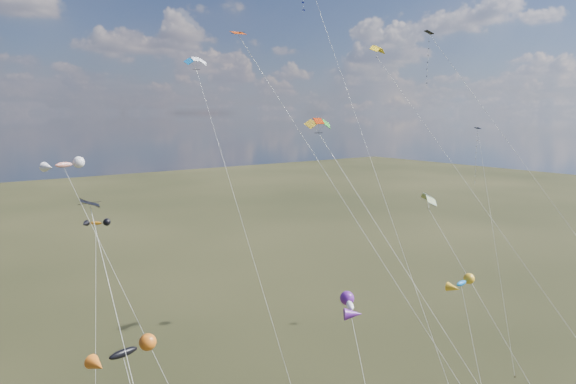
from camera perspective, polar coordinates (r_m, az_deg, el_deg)
diamond_black_high at (r=63.92m, az=16.75°, el=12.29°), size 16.83×21.25×35.29m
diamond_navy_tall at (r=54.21m, az=2.90°, el=18.97°), size 5.78×27.54×41.15m
diamond_black_mid at (r=25.95m, az=-18.13°, el=-14.26°), size 1.48×19.19×21.29m
diamond_navy_right at (r=64.71m, az=20.31°, el=2.95°), size 8.61×11.46×24.14m
diamond_orange_center at (r=35.81m, az=3.49°, el=3.47°), size 10.14×21.68×31.75m
parafoil_yellow at (r=61.74m, az=10.06°, el=15.43°), size 4.46×29.22×33.93m
parafoil_blue_white at (r=59.47m, az=-10.14°, el=14.15°), size 4.07×24.05×32.33m
parafoil_striped at (r=44.01m, az=15.47°, el=-0.54°), size 4.68×13.08×19.60m
parafoil_tricolor at (r=39.50m, az=3.63°, el=7.56°), size 6.27×19.54×25.71m
novelty_black_orange at (r=30.38m, az=-17.82°, el=-16.73°), size 3.53×8.60×13.47m
novelty_orange_black at (r=58.00m, az=-20.58°, el=-3.33°), size 5.27×11.79×14.74m
novelty_white_purple at (r=30.50m, az=6.94°, el=-12.56°), size 5.66×11.83×15.24m
novelty_redwhite_stripe at (r=48.65m, az=-23.61°, el=2.71°), size 6.66×17.31×21.93m
novelty_blue_yellow at (r=39.29m, az=18.73°, el=-9.68°), size 5.59×8.15×14.18m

